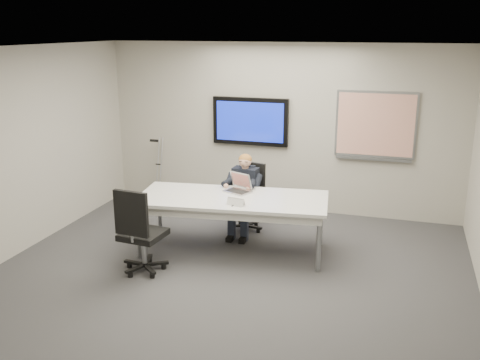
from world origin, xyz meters
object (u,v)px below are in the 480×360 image
(seated_person, at_px, (242,203))
(laptop, at_px, (239,187))
(conference_table, at_px, (232,203))
(office_chair_far, at_px, (247,209))
(office_chair_near, at_px, (142,246))

(seated_person, distance_m, laptop, 0.50)
(conference_table, bearing_deg, seated_person, 87.30)
(conference_table, height_order, seated_person, seated_person)
(seated_person, bearing_deg, office_chair_far, 91.39)
(office_chair_near, xyz_separation_m, seated_person, (0.84, 1.63, 0.14))
(conference_table, distance_m, laptop, 0.34)
(office_chair_far, xyz_separation_m, seated_person, (-0.01, -0.23, 0.17))
(conference_table, xyz_separation_m, laptop, (0.00, 0.30, 0.15))
(laptop, bearing_deg, office_chair_far, 117.27)
(conference_table, bearing_deg, laptop, 82.19)
(seated_person, bearing_deg, office_chair_near, -113.38)
(office_chair_far, xyz_separation_m, office_chair_near, (-0.85, -1.86, 0.04))
(conference_table, relative_size, office_chair_far, 2.62)
(conference_table, xyz_separation_m, seated_person, (-0.05, 0.64, -0.21))
(office_chair_near, relative_size, seated_person, 0.94)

